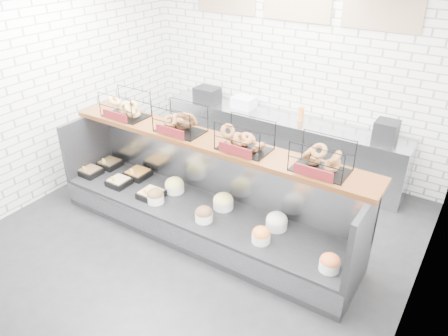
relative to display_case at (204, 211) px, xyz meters
The scene contains 5 objects.
ground 0.47m from the display_case, 88.06° to the right, with size 5.50×5.50×0.00m, color black.
room_shell 1.75m from the display_case, 87.41° to the left, with size 5.02×5.51×3.01m.
display_case is the anchor object (origin of this frame).
bagel_shelf 1.06m from the display_case, 86.81° to the left, with size 4.10×0.50×0.40m.
prep_counter 2.09m from the display_case, 89.77° to the left, with size 4.00×0.60×1.20m.
Camera 1 is at (2.69, -3.36, 3.49)m, focal length 35.00 mm.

